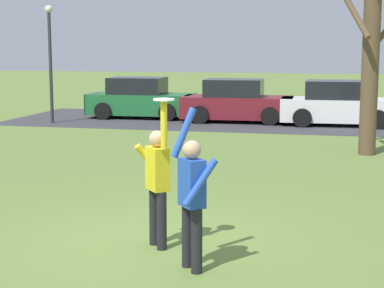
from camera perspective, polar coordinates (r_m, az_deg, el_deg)
The scene contains 10 objects.
ground_plane at distance 9.32m, azimuth -3.20°, elevation -8.74°, with size 120.00×120.00×0.00m, color olive.
person_catcher at distance 8.88m, azimuth -3.09°, elevation -3.08°, with size 0.55×0.57×2.08m.
person_defender at distance 7.95m, azimuth -0.01°, elevation -4.46°, with size 0.64×0.66×2.05m.
frisbee_disc at distance 8.51m, azimuth -2.54°, elevation 3.98°, with size 0.28×0.28×0.02m, color white.
parked_car_green at distance 25.36m, azimuth -4.63°, elevation 3.98°, with size 4.16×2.15×1.59m.
parked_car_maroon at distance 23.98m, azimuth 4.01°, elevation 3.72°, with size 4.16×2.15×1.59m.
parked_car_white at distance 23.47m, azimuth 12.89°, elevation 3.42°, with size 4.16×2.15×1.59m.
parking_strip at distance 23.93m, azimuth 8.13°, elevation 1.90°, with size 20.70×6.40×0.01m, color #38383D.
bare_tree_tall at distance 17.12m, azimuth 15.64°, elevation 8.67°, with size 2.43×2.08×5.70m.
lamppost_by_lot at distance 24.03m, azimuth -12.52°, elevation 7.99°, with size 0.28×0.28×4.26m.
Camera 1 is at (2.52, -8.53, 2.79)m, focal length 59.90 mm.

